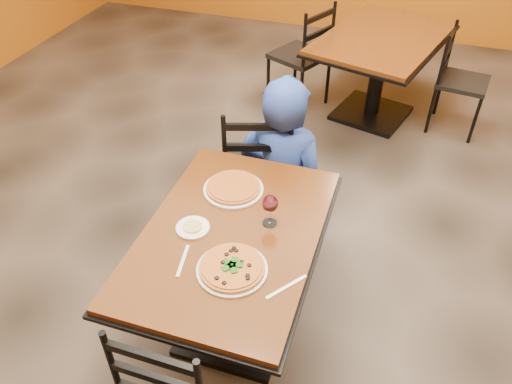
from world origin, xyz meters
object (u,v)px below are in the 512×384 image
(plate_main, at_px, (232,270))
(chair_second_right, at_px, (463,82))
(chair_second_left, at_px, (299,56))
(wine_glass, at_px, (270,209))
(plate_far, at_px, (233,189))
(table_second, at_px, (380,57))
(table_main, at_px, (233,260))
(side_plate, at_px, (193,228))
(pizza_main, at_px, (232,267))
(chair_main_far, at_px, (258,164))
(pizza_far, at_px, (233,187))
(diner, at_px, (283,162))

(plate_main, bearing_deg, chair_second_right, 70.10)
(chair_second_left, height_order, wine_glass, chair_second_left)
(plate_far, bearing_deg, table_second, 77.77)
(table_main, height_order, side_plate, side_plate)
(pizza_main, xyz_separation_m, wine_glass, (0.07, 0.34, 0.07))
(chair_main_far, relative_size, plate_main, 3.04)
(chair_main_far, distance_m, chair_second_right, 2.09)
(chair_second_left, relative_size, wine_glass, 5.31)
(pizza_main, height_order, pizza_far, same)
(plate_far, xyz_separation_m, wine_glass, (0.25, -0.18, 0.08))
(plate_far, bearing_deg, pizza_far, 180.00)
(chair_second_left, relative_size, pizza_far, 3.41)
(plate_far, height_order, side_plate, same)
(chair_second_left, distance_m, pizza_far, 2.31)
(chair_second_left, bearing_deg, pizza_main, 33.16)
(chair_second_left, bearing_deg, table_main, 31.97)
(chair_second_left, bearing_deg, plate_far, 30.44)
(table_second, xyz_separation_m, chair_second_right, (0.70, 0.00, -0.12))
(table_second, bearing_deg, plate_main, -96.37)
(table_second, bearing_deg, side_plate, -102.50)
(plate_far, bearing_deg, chair_second_right, 62.34)
(plate_far, height_order, pizza_far, pizza_far)
(side_plate, bearing_deg, plate_main, -35.39)
(table_main, relative_size, diner, 1.07)
(table_second, distance_m, chair_main_far, 1.76)
(pizza_far, bearing_deg, wine_glass, -36.09)
(table_main, bearing_deg, pizza_main, -69.06)
(chair_main_far, bearing_deg, wine_glass, 94.10)
(table_second, bearing_deg, pizza_main, -96.37)
(plate_main, bearing_deg, chair_second_left, 97.91)
(chair_second_left, bearing_deg, table_second, 115.26)
(chair_second_left, height_order, chair_second_right, chair_second_left)
(pizza_main, height_order, wine_glass, wine_glass)
(chair_second_right, distance_m, plate_main, 2.99)
(plate_main, distance_m, side_plate, 0.33)
(chair_second_right, height_order, diner, diner)
(plate_main, relative_size, side_plate, 1.94)
(table_second, height_order, pizza_main, pizza_main)
(diner, bearing_deg, chair_second_right, -116.25)
(chair_main_far, distance_m, pizza_main, 1.20)
(chair_second_left, distance_m, pizza_main, 2.84)
(table_second, relative_size, side_plate, 9.47)
(plate_far, relative_size, pizza_far, 1.11)
(chair_second_left, bearing_deg, diner, 35.87)
(chair_second_left, height_order, side_plate, chair_second_left)
(diner, xyz_separation_m, pizza_far, (-0.12, -0.55, 0.20))
(chair_main_far, height_order, diner, diner)
(chair_main_far, bearing_deg, table_main, 82.64)
(chair_second_left, height_order, plate_main, chair_second_left)
(plate_main, bearing_deg, pizza_main, 0.00)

